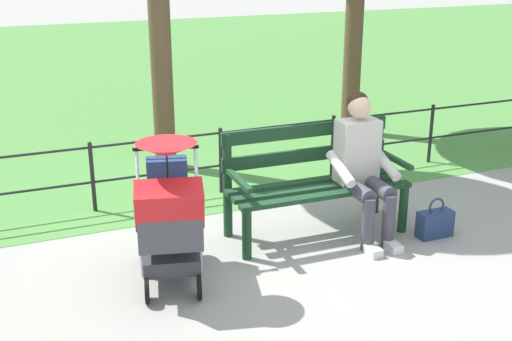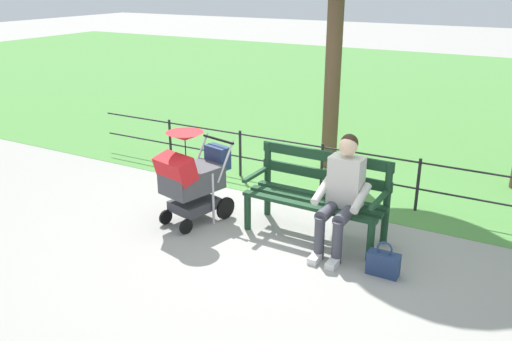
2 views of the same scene
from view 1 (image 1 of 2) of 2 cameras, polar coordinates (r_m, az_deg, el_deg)
The scene contains 7 objects.
ground_plane at distance 5.76m, azimuth 1.38°, elevation -6.34°, with size 60.00×60.00×0.00m, color #9E9B93.
grass_lawn at distance 13.93m, azimuth -13.44°, elevation 8.59°, with size 40.00×16.00×0.01m, color #518E42.
park_bench at distance 5.83m, azimuth 5.01°, elevation -0.48°, with size 1.61×0.63×0.96m.
person_on_bench at distance 5.77m, azimuth 9.25°, elevation 0.71°, with size 0.54×0.74×1.28m.
stroller at distance 4.93m, azimuth -7.54°, elevation -3.55°, with size 0.69×0.97×1.15m.
handbag at distance 6.05m, azimuth 15.27°, elevation -4.44°, with size 0.32×0.14×0.37m.
park_fence at distance 6.84m, azimuth -0.88°, elevation 1.70°, with size 7.85×0.04×0.70m.
Camera 1 is at (2.10, 4.75, 2.51)m, focal length 46.06 mm.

